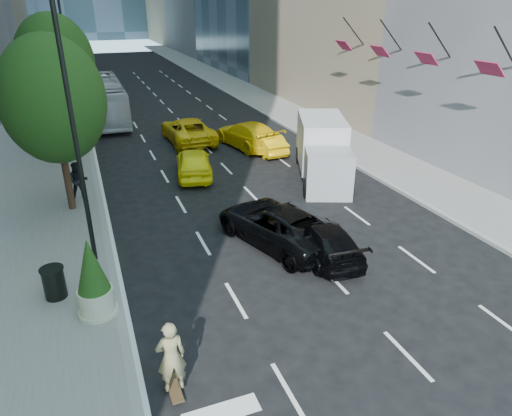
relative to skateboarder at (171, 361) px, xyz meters
name	(u,v)px	position (x,y,z in m)	size (l,w,h in m)	color
ground	(306,284)	(5.09, 3.00, -0.96)	(160.00, 160.00, 0.00)	black
sidewalk_left	(46,114)	(-3.91, 33.00, -0.89)	(6.00, 120.00, 0.15)	slate
sidewalk_right	(259,98)	(15.09, 33.00, -0.89)	(4.00, 120.00, 0.15)	slate
lamp_near	(75,101)	(-1.24, 7.00, 4.85)	(2.13, 0.22, 10.00)	black
lamp_far	(69,49)	(-1.24, 25.00, 4.85)	(2.13, 0.22, 10.00)	black
tree_near	(53,100)	(-2.11, 12.00, 4.01)	(4.20, 4.20, 7.46)	#301F12
tree_mid	(55,63)	(-2.11, 22.00, 4.35)	(4.50, 4.50, 7.99)	#301F12
tree_far	(59,54)	(-2.11, 35.00, 3.66)	(3.90, 3.90, 6.92)	#301F12
traffic_signal	(69,49)	(-1.31, 43.00, 3.27)	(2.48, 0.53, 5.20)	black
facade_flags	(404,51)	(15.73, 13.00, 5.22)	(1.85, 13.30, 2.05)	black
skateboarder	(171,361)	(0.00, 0.00, 0.00)	(0.70, 0.46, 1.93)	olive
black_sedan_lincoln	(277,224)	(5.35, 6.07, -0.20)	(2.53, 5.50, 1.53)	black
black_sedan_mercedes	(322,239)	(6.51, 4.60, -0.32)	(1.81, 4.46, 1.29)	black
taxi_a	(194,162)	(4.12, 14.50, -0.20)	(1.81, 4.50, 1.53)	#FFEC0D
taxi_b	(265,142)	(9.29, 17.00, -0.31)	(1.38, 3.96, 1.31)	yellow
taxi_c	(188,130)	(5.33, 21.00, -0.15)	(2.70, 5.86, 1.63)	yellow
taxi_d	(248,135)	(8.68, 18.50, -0.14)	(2.30, 5.67, 1.65)	yellow
city_bus	(104,99)	(0.72, 29.53, 0.65)	(2.71, 11.59, 3.23)	#B4B6BB
box_truck	(323,150)	(10.41, 11.83, 0.59)	(4.48, 6.76, 3.05)	#B8B8B8
pedestrian_a	(78,181)	(-1.71, 12.99, 0.09)	(0.87, 0.68, 1.80)	black
trash_can	(54,283)	(-2.69, 5.00, -0.32)	(0.66, 0.66, 0.99)	black
planter_shrub	(93,279)	(-1.51, 3.68, 0.37)	(1.04, 1.04, 2.49)	beige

